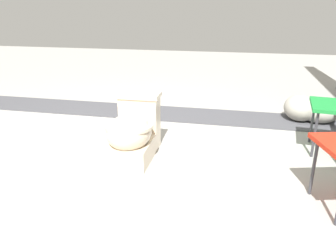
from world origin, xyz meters
name	(u,v)px	position (x,y,z in m)	size (l,w,h in m)	color
ground_plane	(137,155)	(0.00, 0.00, 0.00)	(14.00, 14.00, 0.00)	#A8A59E
gravel_strip	(208,116)	(-1.17, 0.50, 0.01)	(0.56, 8.00, 0.01)	#4C4C51
toilet	(133,132)	(0.04, -0.02, 0.22)	(0.64, 0.40, 0.52)	beige
boulder_near	(300,108)	(-1.27, 1.51, 0.15)	(0.42, 0.35, 0.29)	#ADA899
boulder_far	(319,112)	(-1.26, 1.71, 0.11)	(0.41, 0.40, 0.23)	gray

